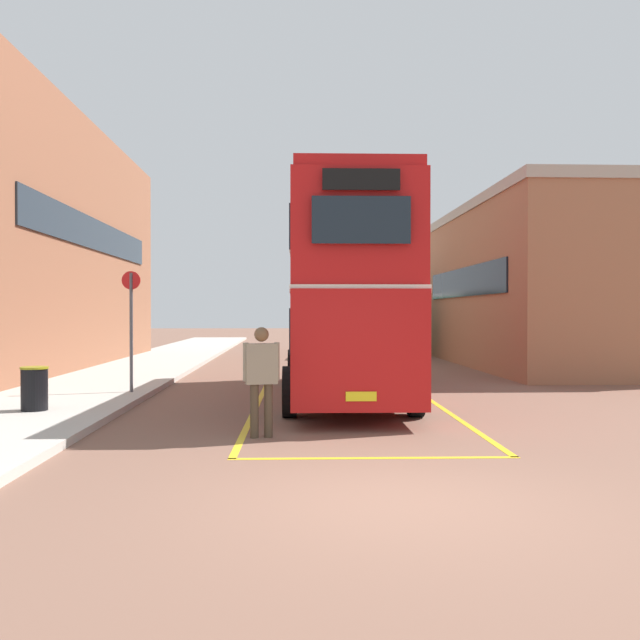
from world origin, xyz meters
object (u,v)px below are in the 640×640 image
at_px(single_deck_bus, 366,321).
at_px(bus_stop_sign, 131,320).
at_px(pedestrian_boarding, 261,373).
at_px(litter_bin, 34,388).
at_px(double_decker_bus, 343,293).

height_order(single_deck_bus, bus_stop_sign, bus_stop_sign).
xyz_separation_m(pedestrian_boarding, litter_bin, (-4.50, 2.33, -0.49)).
bearing_deg(pedestrian_boarding, double_decker_bus, 71.35).
bearing_deg(pedestrian_boarding, single_deck_bus, 79.52).
distance_m(double_decker_bus, bus_stop_sign, 5.12).
relative_size(double_decker_bus, single_deck_bus, 1.08).
height_order(litter_bin, bus_stop_sign, bus_stop_sign).
relative_size(pedestrian_boarding, litter_bin, 2.13).
bearing_deg(double_decker_bus, litter_bin, -155.78).
bearing_deg(litter_bin, double_decker_bus, 24.22).
bearing_deg(bus_stop_sign, double_decker_bus, -3.12).
relative_size(single_deck_bus, litter_bin, 10.61).
xyz_separation_m(double_decker_bus, litter_bin, (-6.23, -2.80, -1.94)).
xyz_separation_m(double_decker_bus, single_deck_bus, (2.53, 17.91, -0.87)).
distance_m(single_deck_bus, litter_bin, 22.51).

